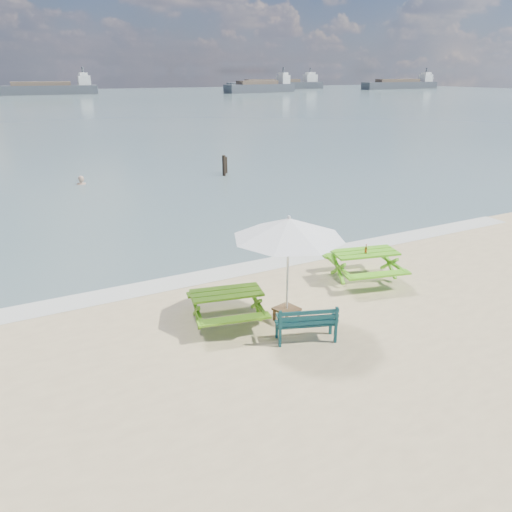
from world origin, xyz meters
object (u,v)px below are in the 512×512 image
swimmer (82,193)px  picnic_table_right (364,266)px  picnic_table_left (227,307)px  park_bench (306,330)px  patio_umbrella (289,228)px  beer_bottle (366,250)px  side_table (287,314)px

swimmer → picnic_table_right: bearing=-74.3°
picnic_table_left → park_bench: park_bench is taller
picnic_table_left → picnic_table_right: (4.28, 0.45, 0.03)m
picnic_table_right → patio_umbrella: patio_umbrella is taller
beer_bottle → swimmer: bearing=105.3°
picnic_table_right → side_table: (-3.07, -1.04, -0.23)m
picnic_table_left → park_bench: size_ratio=1.53×
side_table → patio_umbrella: size_ratio=0.20×
park_bench → picnic_table_left: bearing=126.5°
picnic_table_right → park_bench: bearing=-148.1°
patio_umbrella → picnic_table_right: bearing=18.7°
park_bench → picnic_table_right: bearing=31.9°
picnic_table_left → patio_umbrella: size_ratio=0.69×
beer_bottle → swimmer: beer_bottle is taller
picnic_table_left → picnic_table_right: size_ratio=0.90×
picnic_table_right → patio_umbrella: (-3.07, -1.04, 1.80)m
picnic_table_left → patio_umbrella: bearing=-25.8°
picnic_table_left → patio_umbrella: 2.28m
picnic_table_left → side_table: bearing=-25.8°
park_bench → side_table: size_ratio=2.25×
picnic_table_left → park_bench: (1.12, -1.51, -0.12)m
picnic_table_right → park_bench: (-3.16, -1.97, -0.15)m
park_bench → patio_umbrella: size_ratio=0.45×
picnic_table_left → beer_bottle: (4.19, 0.34, 0.54)m
picnic_table_right → swimmer: bearing=105.7°
picnic_table_left → swimmer: bearing=90.9°
beer_bottle → swimmer: size_ratio=0.14×
beer_bottle → side_table: bearing=-162.8°
side_table → park_bench: bearing=-95.8°
picnic_table_left → park_bench: bearing=-53.5°
side_table → beer_bottle: 3.21m
patio_umbrella → swimmer: size_ratio=1.71×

